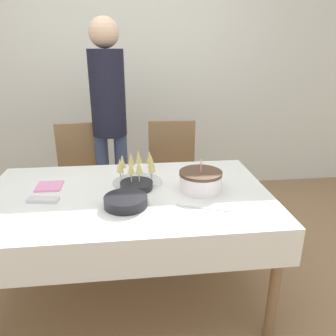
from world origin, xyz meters
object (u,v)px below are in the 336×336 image
at_px(plate_stack_main, 126,201).
at_px(person_standing, 109,108).
at_px(birthday_cake, 200,181).
at_px(plate_stack_dessert, 136,185).
at_px(champagne_tray, 137,169).
at_px(dining_chair_far_left, 83,177).
at_px(dining_chair_far_right, 172,173).

height_order(plate_stack_main, person_standing, person_standing).
bearing_deg(birthday_cake, plate_stack_dessert, 169.89).
xyz_separation_m(birthday_cake, champagne_tray, (-0.37, 0.16, 0.03)).
bearing_deg(birthday_cake, person_standing, 121.67).
xyz_separation_m(dining_chair_far_left, dining_chair_far_right, (0.75, 0.00, 0.00)).
relative_size(dining_chair_far_left, dining_chair_far_right, 1.00).
relative_size(dining_chair_far_right, birthday_cake, 3.74).
distance_m(birthday_cake, plate_stack_dessert, 0.39).
bearing_deg(dining_chair_far_right, dining_chair_far_left, -179.99).
distance_m(dining_chair_far_left, plate_stack_dessert, 0.91).
height_order(birthday_cake, champagne_tray, birthday_cake).
height_order(dining_chair_far_left, champagne_tray, dining_chair_far_left).
bearing_deg(plate_stack_main, champagne_tray, 77.21).
height_order(champagne_tray, plate_stack_dessert, champagne_tray).
bearing_deg(plate_stack_main, dining_chair_far_right, 69.06).
xyz_separation_m(champagne_tray, plate_stack_main, (-0.07, -0.32, -0.07)).
bearing_deg(plate_stack_dessert, dining_chair_far_right, 67.51).
bearing_deg(person_standing, dining_chair_far_right, -10.19).
height_order(dining_chair_far_right, plate_stack_dessert, dining_chair_far_right).
bearing_deg(plate_stack_main, dining_chair_far_left, 110.52).
bearing_deg(dining_chair_far_right, plate_stack_dessert, -112.49).
bearing_deg(dining_chair_far_left, plate_stack_main, -69.48).
bearing_deg(dining_chair_far_left, plate_stack_dessert, -60.50).
xyz_separation_m(plate_stack_main, plate_stack_dessert, (0.06, 0.23, -0.01)).
xyz_separation_m(champagne_tray, person_standing, (-0.20, 0.77, 0.25)).
distance_m(champagne_tray, plate_stack_main, 0.34).
bearing_deg(plate_stack_dessert, birthday_cake, -10.11).
height_order(birthday_cake, person_standing, person_standing).
relative_size(plate_stack_dessert, person_standing, 0.11).
relative_size(birthday_cake, plate_stack_dessert, 1.28).
relative_size(dining_chair_far_left, birthday_cake, 3.74).
distance_m(dining_chair_far_right, birthday_cake, 0.88).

